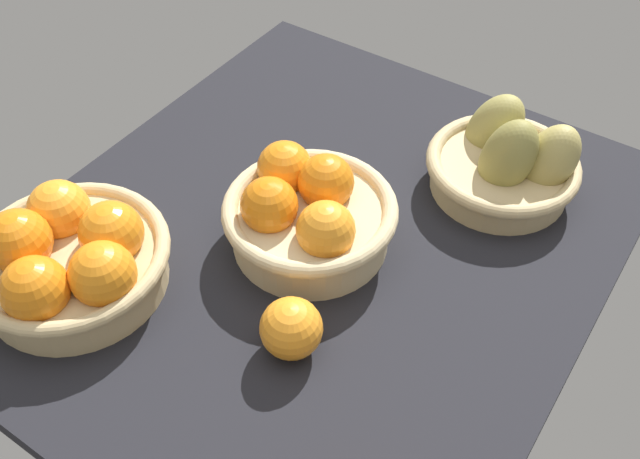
{
  "coord_description": "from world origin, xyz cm",
  "views": [
    {
      "loc": [
        -54.79,
        -37.64,
        73.51
      ],
      "look_at": [
        -1.97,
        -2.04,
        7.0
      ],
      "focal_mm": 40.66,
      "sensor_mm": 36.0,
      "label": 1
    }
  ],
  "objects_px": {
    "basket_center": "(306,212)",
    "loose_orange_back_gap": "(291,328)",
    "basket_near_right_pears": "(507,162)",
    "basket_far_left": "(70,258)"
  },
  "relations": [
    {
      "from": "basket_far_left",
      "to": "basket_center",
      "type": "xyz_separation_m",
      "value": [
        0.22,
        -0.19,
        0.0
      ]
    },
    {
      "from": "loose_orange_back_gap",
      "to": "basket_far_left",
      "type": "bearing_deg",
      "value": 104.59
    },
    {
      "from": "basket_near_right_pears",
      "to": "basket_far_left",
      "type": "height_order",
      "value": "basket_near_right_pears"
    },
    {
      "from": "basket_center",
      "to": "basket_near_right_pears",
      "type": "bearing_deg",
      "value": -35.27
    },
    {
      "from": "basket_center",
      "to": "loose_orange_back_gap",
      "type": "distance_m",
      "value": 0.17
    },
    {
      "from": "basket_center",
      "to": "loose_orange_back_gap",
      "type": "relative_size",
      "value": 3.1
    },
    {
      "from": "basket_far_left",
      "to": "basket_center",
      "type": "bearing_deg",
      "value": -40.77
    },
    {
      "from": "basket_near_right_pears",
      "to": "basket_center",
      "type": "relative_size",
      "value": 0.98
    },
    {
      "from": "basket_near_right_pears",
      "to": "basket_center",
      "type": "distance_m",
      "value": 0.3
    },
    {
      "from": "loose_orange_back_gap",
      "to": "basket_center",
      "type": "bearing_deg",
      "value": 29.2
    }
  ]
}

